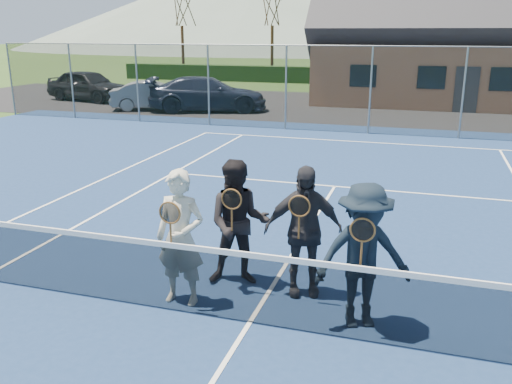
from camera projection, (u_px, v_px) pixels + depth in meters
ground at (383, 109)px, 24.98m from camera, size 220.00×220.00×0.00m
court_surface at (250, 324)px, 6.68m from camera, size 30.00×30.00×0.02m
tarmac_carpark at (299, 106)px, 26.12m from camera, size 40.00×12.00×0.01m
hedge_row at (399, 77)px, 35.81m from camera, size 40.00×1.20×1.10m
car_a at (88, 85)px, 27.91m from camera, size 4.93×2.81×1.58m
car_b at (154, 96)px, 24.73m from camera, size 4.14×2.82×1.29m
car_c at (208, 94)px, 24.27m from camera, size 5.68×3.74×1.53m
court_markings at (250, 323)px, 6.68m from camera, size 11.03×23.83×0.01m
tennis_net at (250, 285)px, 6.53m from camera, size 11.68×0.08×1.10m
perimeter_fence at (370, 90)px, 18.60m from camera, size 30.07×0.07×3.02m
clubhouse at (479, 20)px, 26.36m from camera, size 15.60×8.20×7.70m
player_a at (180, 238)px, 6.97m from camera, size 0.66×0.50×1.80m
player_b at (239, 223)px, 7.51m from camera, size 1.03×0.90×1.80m
player_c at (303, 231)px, 7.23m from camera, size 1.14×0.75×1.80m
player_d at (363, 256)px, 6.41m from camera, size 1.33×1.07×1.80m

